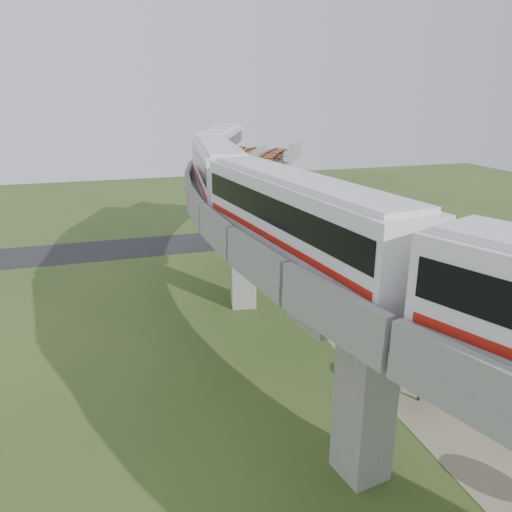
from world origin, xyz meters
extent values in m
plane|color=#354E1F|center=(0.00, 0.00, 0.00)|extent=(160.00, 160.00, 0.00)
cube|color=gray|center=(14.00, -2.00, 0.02)|extent=(18.00, 26.00, 0.04)
cube|color=#232326|center=(0.00, 30.00, 0.01)|extent=(60.00, 8.00, 0.03)
cube|color=#99968E|center=(9.12, 31.80, 4.20)|extent=(2.86, 2.93, 8.40)
cube|color=#99968E|center=(9.12, 31.80, 9.00)|extent=(7.21, 5.74, 1.20)
cube|color=#99968E|center=(0.91, 10.42, 4.20)|extent=(2.35, 2.51, 8.40)
cube|color=#99968E|center=(0.91, 10.42, 9.00)|extent=(7.31, 3.58, 1.20)
cube|color=#99968E|center=(0.91, -10.42, 4.20)|extent=(2.35, 2.51, 8.40)
cube|color=#99968E|center=(0.91, -10.42, 9.00)|extent=(7.31, 3.58, 1.20)
cube|color=gray|center=(6.19, 26.54, 10.00)|extent=(16.42, 20.91, 0.80)
cube|color=gray|center=(2.33, 28.44, 10.90)|extent=(8.66, 17.08, 1.00)
cube|color=gray|center=(10.04, 24.64, 10.90)|extent=(8.66, 17.08, 1.00)
cube|color=brown|center=(4.21, 27.51, 10.46)|extent=(10.68, 18.08, 0.12)
cube|color=black|center=(4.21, 27.51, 10.58)|extent=(9.69, 17.59, 0.12)
cube|color=brown|center=(8.16, 25.56, 10.46)|extent=(10.68, 18.08, 0.12)
cube|color=black|center=(8.16, 25.56, 10.58)|extent=(9.69, 17.59, 0.12)
cube|color=gray|center=(0.70, 9.13, 10.00)|extent=(11.77, 20.03, 0.80)
cube|color=gray|center=(-3.55, 9.78, 10.90)|extent=(3.22, 18.71, 1.00)
cube|color=gray|center=(4.95, 8.47, 10.90)|extent=(3.22, 18.71, 1.00)
cube|color=brown|center=(-1.48, 9.46, 10.46)|extent=(5.44, 19.05, 0.12)
cube|color=black|center=(-1.48, 9.46, 10.58)|extent=(4.35, 18.88, 0.12)
cube|color=brown|center=(2.87, 8.79, 10.46)|extent=(5.44, 19.05, 0.12)
cube|color=black|center=(2.87, 8.79, 10.58)|extent=(4.35, 18.88, 0.12)
cube|color=gray|center=(0.70, -9.13, 10.00)|extent=(11.77, 20.03, 0.80)
cube|color=gray|center=(-3.55, -9.78, 10.90)|extent=(3.22, 18.71, 1.00)
cube|color=gray|center=(4.95, -8.47, 10.90)|extent=(3.22, 18.71, 1.00)
cube|color=brown|center=(-1.48, -9.46, 10.46)|extent=(5.44, 19.05, 0.12)
cube|color=black|center=(-1.48, -9.46, 10.58)|extent=(4.35, 18.88, 0.12)
cube|color=brown|center=(2.87, -8.79, 10.46)|extent=(5.44, 19.05, 0.12)
cube|color=black|center=(2.87, -8.79, 10.58)|extent=(4.35, 18.88, 0.12)
cube|color=silver|center=(-1.68, -8.02, 12.24)|extent=(4.61, 15.22, 3.20)
cube|color=silver|center=(-1.68, -8.02, 13.94)|extent=(3.98, 14.41, 0.22)
cube|color=black|center=(-1.68, -8.02, 12.69)|extent=(4.59, 14.64, 1.15)
cube|color=#A11A10|center=(-1.68, -8.02, 11.49)|extent=(4.59, 14.64, 0.30)
cube|color=black|center=(-1.68, -8.02, 10.78)|extent=(3.53, 12.89, 0.28)
cube|color=silver|center=(-1.74, 7.54, 12.24)|extent=(4.50, 15.22, 3.20)
cube|color=silver|center=(-1.74, 7.54, 13.94)|extent=(3.87, 14.41, 0.22)
cube|color=black|center=(-1.74, 7.54, 12.69)|extent=(4.49, 14.63, 1.15)
cube|color=#A11A10|center=(-1.74, 7.54, 11.49)|extent=(4.49, 14.63, 0.30)
cube|color=black|center=(-1.74, 7.54, 10.78)|extent=(3.43, 12.89, 0.28)
cube|color=silver|center=(2.06, 22.63, 12.24)|extent=(7.97, 14.95, 3.20)
cube|color=silver|center=(2.06, 22.63, 13.94)|extent=(7.20, 14.06, 0.22)
cube|color=black|center=(2.06, 22.63, 12.69)|extent=(7.81, 14.42, 1.15)
cube|color=#A11A10|center=(2.06, 22.63, 11.49)|extent=(7.81, 14.42, 0.30)
cube|color=black|center=(2.06, 22.63, 10.78)|extent=(6.41, 12.57, 0.28)
cylinder|color=#2D382D|center=(12.25, 19.29, 0.75)|extent=(0.08, 0.08, 1.50)
cube|color=#2D382D|center=(11.38, 16.98, 0.75)|extent=(1.69, 4.77, 1.40)
cylinder|color=#2D382D|center=(10.62, 14.63, 0.75)|extent=(0.08, 0.08, 1.50)
cube|color=#2D382D|center=(9.98, 12.24, 0.75)|extent=(1.23, 4.91, 1.40)
cylinder|color=#2D382D|center=(9.45, 9.83, 0.75)|extent=(0.08, 0.08, 1.50)
cube|color=#2D382D|center=(9.03, 7.39, 0.75)|extent=(0.75, 4.99, 1.40)
cylinder|color=#2D382D|center=(8.74, 4.94, 0.75)|extent=(0.08, 0.08, 1.50)
cube|color=#2D382D|center=(8.56, 2.47, 0.75)|extent=(0.27, 5.04, 1.40)
cylinder|color=#2D382D|center=(8.50, 0.00, 0.75)|extent=(0.08, 0.08, 1.50)
cube|color=#2D382D|center=(8.56, -2.47, 0.75)|extent=(0.27, 5.04, 1.40)
cylinder|color=#2D382D|center=(8.74, -4.94, 0.75)|extent=(0.08, 0.08, 1.50)
cube|color=#2D382D|center=(9.03, -7.39, 0.75)|extent=(0.75, 4.99, 1.40)
cylinder|color=#2D382D|center=(9.45, -9.83, 0.75)|extent=(0.08, 0.08, 1.50)
cylinder|color=#382314|center=(12.67, 23.60, 0.78)|extent=(0.18, 0.18, 1.56)
ellipsoid|color=#183912|center=(12.67, 23.60, 2.11)|extent=(1.83, 1.83, 1.55)
cylinder|color=#382314|center=(7.58, 12.48, 0.59)|extent=(0.18, 0.18, 1.18)
ellipsoid|color=#183912|center=(7.58, 12.48, 1.79)|extent=(2.02, 2.02, 1.71)
cylinder|color=#382314|center=(7.40, 4.48, 0.81)|extent=(0.18, 0.18, 1.61)
ellipsoid|color=#183912|center=(7.40, 4.48, 2.30)|extent=(2.28, 2.28, 1.94)
cylinder|color=#382314|center=(7.06, -6.23, 0.59)|extent=(0.18, 0.18, 1.17)
ellipsoid|color=#183912|center=(7.06, -6.23, 1.94)|extent=(2.56, 2.56, 2.17)
imported|color=black|center=(12.03, 1.87, 0.73)|extent=(5.11, 3.49, 1.37)
camera|label=1|loc=(-9.59, -27.72, 17.45)|focal=35.00mm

